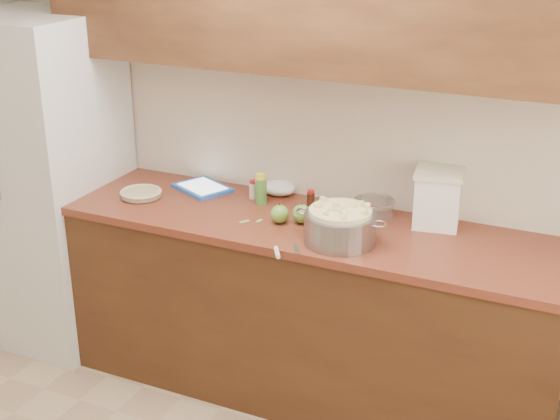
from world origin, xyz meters
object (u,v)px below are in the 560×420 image
at_px(pie, 141,194).
at_px(flour_canister, 438,197).
at_px(colander, 340,226).
at_px(tablet, 202,188).

bearing_deg(pie, flour_canister, 10.67).
bearing_deg(pie, colander, -5.08).
bearing_deg(tablet, colander, 5.73).
height_order(colander, tablet, colander).
bearing_deg(colander, pie, 174.92).
relative_size(pie, flour_canister, 0.82).
height_order(pie, colander, colander).
distance_m(colander, tablet, 0.94).
xyz_separation_m(pie, tablet, (0.23, 0.22, -0.01)).
height_order(pie, tablet, pie).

